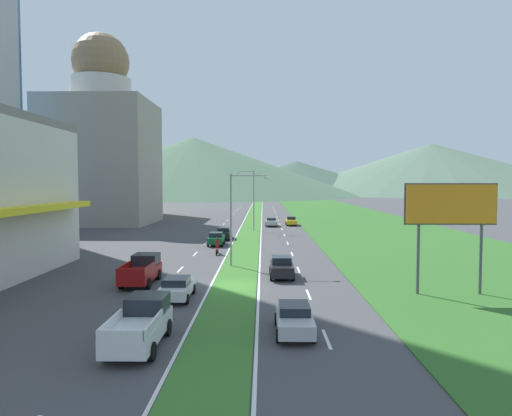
{
  "coord_description": "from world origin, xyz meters",
  "views": [
    {
      "loc": [
        2.05,
        -32.9,
        7.46
      ],
      "look_at": [
        0.98,
        36.35,
        3.71
      ],
      "focal_mm": 32.34,
      "sensor_mm": 36.0,
      "label": 1
    }
  ],
  "objects_px": {
    "pickup_truck_1": "(141,324)",
    "motorcycle_rider": "(217,247)",
    "car_2": "(271,222)",
    "street_lamp_mid": "(252,196)",
    "car_3": "(291,221)",
    "car_0": "(177,288)",
    "billboard_roadside": "(451,209)",
    "car_4": "(216,239)",
    "pickup_truck_0": "(142,270)",
    "car_6": "(224,233)",
    "street_lamp_near": "(236,212)",
    "car_1": "(282,267)",
    "car_5": "(294,318)"
  },
  "relations": [
    {
      "from": "street_lamp_near",
      "to": "pickup_truck_0",
      "type": "bearing_deg",
      "value": -133.54
    },
    {
      "from": "car_0",
      "to": "car_2",
      "type": "height_order",
      "value": "car_2"
    },
    {
      "from": "billboard_roadside",
      "to": "car_4",
      "type": "xyz_separation_m",
      "value": [
        -18.02,
        24.26,
        -4.95
      ]
    },
    {
      "from": "car_3",
      "to": "car_0",
      "type": "bearing_deg",
      "value": -11.42
    },
    {
      "from": "car_4",
      "to": "car_6",
      "type": "bearing_deg",
      "value": -3.8
    },
    {
      "from": "billboard_roadside",
      "to": "pickup_truck_1",
      "type": "height_order",
      "value": "billboard_roadside"
    },
    {
      "from": "car_0",
      "to": "motorcycle_rider",
      "type": "height_order",
      "value": "motorcycle_rider"
    },
    {
      "from": "billboard_roadside",
      "to": "car_5",
      "type": "height_order",
      "value": "billboard_roadside"
    },
    {
      "from": "billboard_roadside",
      "to": "car_3",
      "type": "relative_size",
      "value": 1.61
    },
    {
      "from": "car_2",
      "to": "street_lamp_mid",
      "type": "bearing_deg",
      "value": -21.08
    },
    {
      "from": "car_6",
      "to": "motorcycle_rider",
      "type": "xyz_separation_m",
      "value": [
        0.41,
        -13.2,
        -0.05
      ]
    },
    {
      "from": "street_lamp_mid",
      "to": "pickup_truck_0",
      "type": "height_order",
      "value": "street_lamp_mid"
    },
    {
      "from": "car_3",
      "to": "car_6",
      "type": "bearing_deg",
      "value": -26.53
    },
    {
      "from": "street_lamp_near",
      "to": "car_6",
      "type": "relative_size",
      "value": 1.8
    },
    {
      "from": "car_0",
      "to": "car_1",
      "type": "relative_size",
      "value": 1.04
    },
    {
      "from": "street_lamp_mid",
      "to": "car_3",
      "type": "relative_size",
      "value": 2.04
    },
    {
      "from": "car_5",
      "to": "car_6",
      "type": "distance_m",
      "value": 38.95
    },
    {
      "from": "billboard_roadside",
      "to": "street_lamp_mid",
      "type": "bearing_deg",
      "value": 109.16
    },
    {
      "from": "car_0",
      "to": "car_4",
      "type": "xyz_separation_m",
      "value": [
        -0.06,
        25.55,
        0.06
      ]
    },
    {
      "from": "car_1",
      "to": "pickup_truck_1",
      "type": "height_order",
      "value": "pickup_truck_1"
    },
    {
      "from": "car_4",
      "to": "pickup_truck_0",
      "type": "relative_size",
      "value": 0.77
    },
    {
      "from": "car_5",
      "to": "pickup_truck_0",
      "type": "height_order",
      "value": "pickup_truck_0"
    },
    {
      "from": "car_2",
      "to": "car_3",
      "type": "height_order",
      "value": "car_3"
    },
    {
      "from": "car_4",
      "to": "pickup_truck_0",
      "type": "xyz_separation_m",
      "value": [
        -3.42,
        -20.93,
        0.19
      ]
    },
    {
      "from": "street_lamp_mid",
      "to": "pickup_truck_0",
      "type": "bearing_deg",
      "value": -101.05
    },
    {
      "from": "pickup_truck_1",
      "to": "motorcycle_rider",
      "type": "bearing_deg",
      "value": -1.76
    },
    {
      "from": "car_3",
      "to": "street_lamp_mid",
      "type": "bearing_deg",
      "value": -33.74
    },
    {
      "from": "billboard_roadside",
      "to": "pickup_truck_1",
      "type": "distance_m",
      "value": 21.04
    },
    {
      "from": "car_2",
      "to": "pickup_truck_0",
      "type": "distance_m",
      "value": 46.7
    },
    {
      "from": "street_lamp_near",
      "to": "pickup_truck_1",
      "type": "relative_size",
      "value": 1.53
    },
    {
      "from": "car_0",
      "to": "car_3",
      "type": "distance_m",
      "value": 53.08
    },
    {
      "from": "car_5",
      "to": "pickup_truck_1",
      "type": "relative_size",
      "value": 0.8
    },
    {
      "from": "street_lamp_near",
      "to": "car_4",
      "type": "bearing_deg",
      "value": 102.91
    },
    {
      "from": "street_lamp_near",
      "to": "car_5",
      "type": "bearing_deg",
      "value": -77.75
    },
    {
      "from": "car_5",
      "to": "pickup_truck_0",
      "type": "distance_m",
      "value": 15.5
    },
    {
      "from": "car_0",
      "to": "pickup_truck_1",
      "type": "height_order",
      "value": "pickup_truck_1"
    },
    {
      "from": "pickup_truck_1",
      "to": "motorcycle_rider",
      "type": "distance_m",
      "value": 26.92
    },
    {
      "from": "billboard_roadside",
      "to": "car_2",
      "type": "xyz_separation_m",
      "value": [
        -11.01,
        48.85,
        -4.99
      ]
    },
    {
      "from": "billboard_roadside",
      "to": "motorcycle_rider",
      "type": "bearing_deg",
      "value": 135.06
    },
    {
      "from": "car_0",
      "to": "car_4",
      "type": "distance_m",
      "value": 25.55
    },
    {
      "from": "billboard_roadside",
      "to": "car_3",
      "type": "distance_m",
      "value": 51.52
    },
    {
      "from": "car_2",
      "to": "car_5",
      "type": "height_order",
      "value": "car_2"
    },
    {
      "from": "car_4",
      "to": "car_3",
      "type": "bearing_deg",
      "value": -21.76
    },
    {
      "from": "car_2",
      "to": "car_4",
      "type": "xyz_separation_m",
      "value": [
        -7.01,
        -24.59,
        0.04
      ]
    },
    {
      "from": "street_lamp_mid",
      "to": "car_6",
      "type": "bearing_deg",
      "value": -108.55
    },
    {
      "from": "car_0",
      "to": "motorcycle_rider",
      "type": "bearing_deg",
      "value": -2.34
    },
    {
      "from": "pickup_truck_0",
      "to": "street_lamp_near",
      "type": "bearing_deg",
      "value": -43.54
    },
    {
      "from": "motorcycle_rider",
      "to": "car_2",
      "type": "bearing_deg",
      "value": -11.07
    },
    {
      "from": "car_1",
      "to": "car_3",
      "type": "relative_size",
      "value": 0.91
    },
    {
      "from": "car_0",
      "to": "car_3",
      "type": "height_order",
      "value": "car_3"
    }
  ]
}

